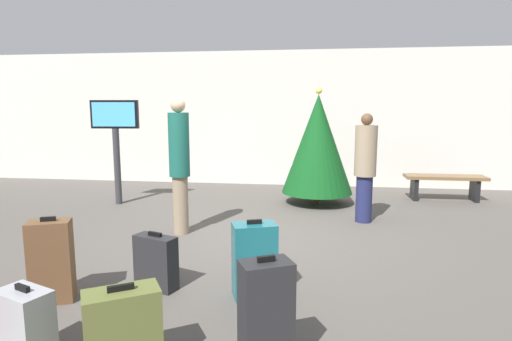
# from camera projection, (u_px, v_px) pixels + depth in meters

# --- Properties ---
(ground_plane) EXTENTS (16.00, 16.00, 0.00)m
(ground_plane) POSITION_uv_depth(u_px,v_px,m) (244.00, 236.00, 5.76)
(ground_plane) COLOR #514C47
(back_wall) EXTENTS (16.00, 0.20, 3.01)m
(back_wall) POSITION_uv_depth(u_px,v_px,m) (273.00, 119.00, 9.49)
(back_wall) COLOR beige
(back_wall) RESTS_ON ground_plane
(holiday_tree) EXTENTS (1.29, 1.29, 2.12)m
(holiday_tree) POSITION_uv_depth(u_px,v_px,m) (318.00, 144.00, 7.55)
(holiday_tree) COLOR #4C3319
(holiday_tree) RESTS_ON ground_plane
(flight_info_kiosk) EXTENTS (0.86, 0.17, 1.89)m
(flight_info_kiosk) POSITION_uv_depth(u_px,v_px,m) (115.00, 132.00, 7.50)
(flight_info_kiosk) COLOR #333338
(flight_info_kiosk) RESTS_ON ground_plane
(waiting_bench) EXTENTS (1.46, 0.44, 0.48)m
(waiting_bench) POSITION_uv_depth(u_px,v_px,m) (445.00, 182.00, 7.93)
(waiting_bench) COLOR brown
(waiting_bench) RESTS_ON ground_plane
(traveller_0) EXTENTS (0.41, 0.41, 1.67)m
(traveller_0) POSITION_uv_depth(u_px,v_px,m) (365.00, 166.00, 6.36)
(traveller_0) COLOR #1E234C
(traveller_0) RESTS_ON ground_plane
(traveller_1) EXTENTS (0.29, 0.29, 1.89)m
(traveller_1) POSITION_uv_depth(u_px,v_px,m) (179.00, 162.00, 5.74)
(traveller_1) COLOR gray
(traveller_1) RESTS_ON ground_plane
(suitcase_0) EXTENTS (0.42, 0.34, 0.79)m
(suitcase_0) POSITION_uv_depth(u_px,v_px,m) (51.00, 261.00, 3.78)
(suitcase_0) COLOR brown
(suitcase_0) RESTS_ON ground_plane
(suitcase_1) EXTENTS (0.40, 0.35, 0.80)m
(suitcase_1) POSITION_uv_depth(u_px,v_px,m) (266.00, 316.00, 2.78)
(suitcase_1) COLOR #232326
(suitcase_1) RESTS_ON ground_plane
(suitcase_3) EXTENTS (0.46, 0.37, 0.74)m
(suitcase_3) POSITION_uv_depth(u_px,v_px,m) (254.00, 260.00, 3.89)
(suitcase_3) COLOR #19606B
(suitcase_3) RESTS_ON ground_plane
(suitcase_4) EXTENTS (0.46, 0.31, 0.57)m
(suitcase_4) POSITION_uv_depth(u_px,v_px,m) (156.00, 262.00, 4.06)
(suitcase_4) COLOR #232326
(suitcase_4) RESTS_ON ground_plane
(suitcase_5) EXTENTS (0.55, 0.47, 0.61)m
(suitcase_5) POSITION_uv_depth(u_px,v_px,m) (123.00, 331.00, 2.77)
(suitcase_5) COLOR #59602D
(suitcase_5) RESTS_ON ground_plane
(suitcase_7) EXTENTS (0.43, 0.35, 0.57)m
(suitcase_7) POSITION_uv_depth(u_px,v_px,m) (26.00, 327.00, 2.86)
(suitcase_7) COLOR #9EA0A5
(suitcase_7) RESTS_ON ground_plane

